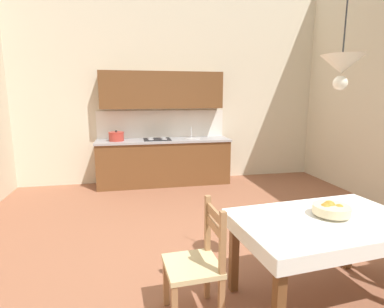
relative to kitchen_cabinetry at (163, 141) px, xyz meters
The scene contains 7 objects.
ground_plane 3.16m from the kitchen_cabinetry, 85.39° to the right, with size 6.70×7.19×0.10m, color #935B42.
wall_back 1.21m from the kitchen_cabinetry, 53.73° to the left, with size 6.70×0.12×3.98m, color beige.
kitchen_cabinetry is the anchor object (origin of this frame).
dining_table 3.99m from the kitchen_cabinetry, 77.10° to the right, with size 1.53×1.03×0.75m.
dining_chair_tv_side 3.85m from the kitchen_cabinetry, 92.47° to the right, with size 0.44×0.44×0.93m.
fruit_bowl 3.96m from the kitchen_cabinetry, 75.90° to the right, with size 0.30×0.30×0.12m.
pendant_lamp 4.10m from the kitchen_cabinetry, 75.89° to the right, with size 0.32×0.32×0.80m.
Camera 1 is at (-0.89, -2.94, 1.73)m, focal length 28.57 mm.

